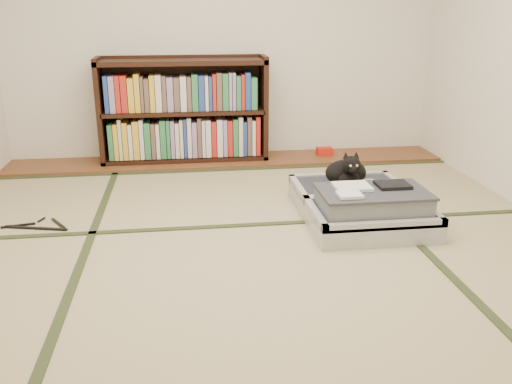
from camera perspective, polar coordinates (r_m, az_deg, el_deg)
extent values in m
plane|color=tan|center=(3.23, -0.05, -6.24)|extent=(4.50, 4.50, 0.00)
cube|color=brown|center=(5.10, -3.04, 3.38)|extent=(4.00, 0.50, 0.02)
cube|color=red|center=(5.27, 7.21, 4.28)|extent=(0.15, 0.09, 0.07)
plane|color=silver|center=(5.17, -3.52, 16.96)|extent=(4.00, 0.00, 4.00)
plane|color=silver|center=(0.77, 22.71, 4.58)|extent=(4.00, 0.00, 4.00)
cube|color=#2D381E|center=(3.26, -17.87, -6.88)|extent=(0.05, 4.50, 0.01)
cube|color=#2D381E|center=(3.49, 16.50, -4.99)|extent=(0.05, 4.50, 0.01)
cube|color=#2D381E|center=(3.59, -0.90, -3.49)|extent=(4.00, 0.05, 0.01)
cube|color=#2D381E|center=(4.81, -2.74, 2.36)|extent=(4.00, 0.05, 0.01)
cube|color=black|center=(5.10, -15.97, 7.99)|extent=(0.04, 0.35, 0.98)
cube|color=black|center=(5.10, 0.81, 8.72)|extent=(0.04, 0.35, 0.98)
cube|color=black|center=(5.14, -7.38, 3.62)|extent=(1.52, 0.35, 0.04)
cube|color=black|center=(4.99, -7.81, 13.42)|extent=(1.52, 0.35, 0.04)
cube|color=black|center=(5.05, -7.59, 8.42)|extent=(1.45, 0.35, 0.03)
cube|color=black|center=(5.21, -7.61, 8.76)|extent=(1.52, 0.02, 0.98)
cube|color=gray|center=(5.07, -7.48, 5.95)|extent=(1.37, 0.24, 0.41)
cube|color=gray|center=(5.00, -7.68, 10.52)|extent=(1.37, 0.24, 0.37)
cube|color=#BBBCC0|center=(3.55, 12.02, -3.10)|extent=(0.78, 0.52, 0.13)
cube|color=#303038|center=(3.54, 12.06, -2.57)|extent=(0.69, 0.43, 0.10)
cube|color=#BBBCC0|center=(3.32, 13.45, -3.45)|extent=(0.78, 0.04, 0.05)
cube|color=#BBBCC0|center=(3.74, 10.90, -0.72)|extent=(0.78, 0.04, 0.05)
cube|color=#BBBCC0|center=(3.42, 6.29, -2.33)|extent=(0.04, 0.52, 0.05)
cube|color=#BBBCC0|center=(3.66, 17.53, -1.68)|extent=(0.04, 0.52, 0.05)
cube|color=#BBBCC0|center=(4.01, 9.61, -0.37)|extent=(0.78, 0.52, 0.13)
cube|color=#303038|center=(4.00, 9.64, 0.11)|extent=(0.69, 0.43, 0.10)
cube|color=#BBBCC0|center=(3.77, 10.71, -0.51)|extent=(0.78, 0.04, 0.05)
cube|color=#BBBCC0|center=(4.20, 8.73, 1.62)|extent=(0.78, 0.04, 0.05)
cube|color=#BBBCC0|center=(3.89, 4.49, 0.39)|extent=(0.04, 0.52, 0.05)
cube|color=#BBBCC0|center=(4.11, 14.57, 0.82)|extent=(0.04, 0.52, 0.05)
cylinder|color=black|center=(3.75, 10.81, -0.54)|extent=(0.70, 0.02, 0.02)
cube|color=gray|center=(3.51, 12.16, -1.14)|extent=(0.66, 0.40, 0.13)
cube|color=#39383F|center=(3.48, 12.25, 0.06)|extent=(0.68, 0.42, 0.02)
cube|color=silver|center=(3.48, 10.07, 0.57)|extent=(0.23, 0.19, 0.02)
cube|color=black|center=(3.57, 14.19, 0.74)|extent=(0.21, 0.17, 0.02)
cube|color=silver|center=(3.32, 9.84, -0.31)|extent=(0.14, 0.12, 0.02)
cube|color=white|center=(3.26, 9.67, -4.84)|extent=(0.06, 0.01, 0.04)
cube|color=white|center=(3.30, 11.72, -4.90)|extent=(0.05, 0.01, 0.04)
cube|color=orange|center=(3.43, 17.47, -4.25)|extent=(0.05, 0.01, 0.04)
cube|color=#197F33|center=(3.40, 16.39, -4.02)|extent=(0.04, 0.01, 0.03)
ellipsoid|color=black|center=(3.96, 9.42, 2.04)|extent=(0.30, 0.20, 0.19)
ellipsoid|color=black|center=(3.88, 9.78, 1.37)|extent=(0.15, 0.11, 0.11)
ellipsoid|color=black|center=(3.82, 10.01, 2.86)|extent=(0.13, 0.12, 0.12)
sphere|color=black|center=(3.78, 10.22, 2.34)|extent=(0.06, 0.06, 0.06)
cone|color=black|center=(3.82, 9.43, 3.82)|extent=(0.05, 0.06, 0.06)
cone|color=black|center=(3.84, 10.50, 3.85)|extent=(0.05, 0.06, 0.06)
sphere|color=#A5BF33|center=(3.76, 9.93, 2.72)|extent=(0.02, 0.02, 0.02)
sphere|color=#A5BF33|center=(3.78, 10.59, 2.74)|extent=(0.02, 0.02, 0.02)
cylinder|color=black|center=(4.09, 10.39, 1.56)|extent=(0.18, 0.11, 0.03)
torus|color=white|center=(4.05, 11.77, 0.98)|extent=(0.11, 0.11, 0.01)
torus|color=white|center=(4.04, 11.88, 1.13)|extent=(0.09, 0.09, 0.01)
cube|color=black|center=(3.81, -22.15, -3.54)|extent=(0.42, 0.13, 0.01)
cube|color=black|center=(3.90, -23.75, -3.24)|extent=(0.21, 0.06, 0.01)
cube|color=black|center=(3.84, -20.08, -3.13)|extent=(0.13, 0.19, 0.01)
cylinder|color=black|center=(3.95, -21.65, -2.72)|extent=(0.04, 0.07, 0.01)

